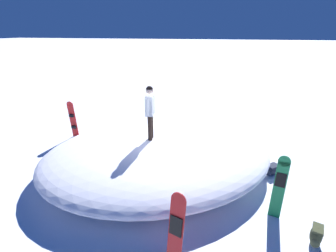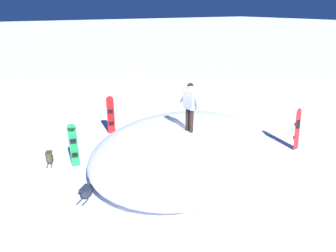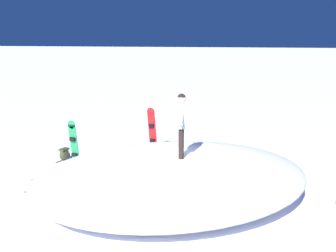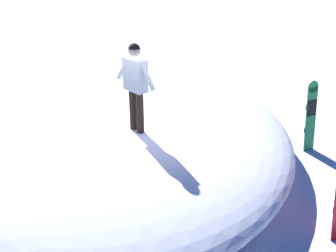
{
  "view_description": "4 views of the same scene",
  "coord_description": "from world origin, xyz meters",
  "px_view_note": "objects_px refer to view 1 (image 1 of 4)",
  "views": [
    {
      "loc": [
        -6.65,
        -1.77,
        4.26
      ],
      "look_at": [
        -0.41,
        -0.26,
        1.67
      ],
      "focal_mm": 25.51,
      "sensor_mm": 36.0,
      "label": 1
    },
    {
      "loc": [
        7.7,
        -5.23,
        5.04
      ],
      "look_at": [
        -0.27,
        -0.34,
        1.3
      ],
      "focal_mm": 32.01,
      "sensor_mm": 36.0,
      "label": 2
    },
    {
      "loc": [
        9.79,
        1.79,
        4.21
      ],
      "look_at": [
        -0.38,
        -0.02,
        1.79
      ],
      "focal_mm": 42.17,
      "sensor_mm": 36.0,
      "label": 3
    },
    {
      "loc": [
        -5.96,
        4.27,
        4.66
      ],
      "look_at": [
        -0.24,
        -0.22,
        1.01
      ],
      "focal_mm": 44.06,
      "sensor_mm": 36.0,
      "label": 4
    }
  ],
  "objects_px": {
    "snowboarder_standing": "(150,108)",
    "snowboard_secondary_upright": "(73,119)",
    "backpack_far": "(316,235)",
    "backpack_near": "(272,170)",
    "snowboard_primary_upright": "(176,234)",
    "snowboard_tertiary_upright": "(279,186)"
  },
  "relations": [
    {
      "from": "snowboarder_standing",
      "to": "backpack_near",
      "type": "bearing_deg",
      "value": -83.33
    },
    {
      "from": "snowboard_primary_upright",
      "to": "snowboard_tertiary_upright",
      "type": "bearing_deg",
      "value": -45.89
    },
    {
      "from": "snowboard_tertiary_upright",
      "to": "backpack_near",
      "type": "xyz_separation_m",
      "value": [
        1.86,
        -0.21,
        -0.66
      ]
    },
    {
      "from": "snowboard_tertiary_upright",
      "to": "backpack_far",
      "type": "xyz_separation_m",
      "value": [
        -0.75,
        -0.69,
        -0.6
      ]
    },
    {
      "from": "snowboard_primary_upright",
      "to": "snowboard_secondary_upright",
      "type": "relative_size",
      "value": 1.07
    },
    {
      "from": "backpack_near",
      "to": "backpack_far",
      "type": "height_order",
      "value": "backpack_far"
    },
    {
      "from": "snowboard_primary_upright",
      "to": "backpack_far",
      "type": "xyz_separation_m",
      "value": [
        1.27,
        -2.78,
        -0.66
      ]
    },
    {
      "from": "snowboard_secondary_upright",
      "to": "backpack_near",
      "type": "height_order",
      "value": "snowboard_secondary_upright"
    },
    {
      "from": "snowboard_primary_upright",
      "to": "snowboarder_standing",
      "type": "bearing_deg",
      "value": 24.08
    },
    {
      "from": "snowboard_secondary_upright",
      "to": "backpack_far",
      "type": "distance_m",
      "value": 8.98
    },
    {
      "from": "snowboarder_standing",
      "to": "backpack_near",
      "type": "xyz_separation_m",
      "value": [
        0.45,
        -3.83,
        -1.88
      ]
    },
    {
      "from": "snowboarder_standing",
      "to": "backpack_far",
      "type": "bearing_deg",
      "value": -116.67
    },
    {
      "from": "snowboarder_standing",
      "to": "snowboard_secondary_upright",
      "type": "relative_size",
      "value": 1.06
    },
    {
      "from": "snowboarder_standing",
      "to": "snowboard_secondary_upright",
      "type": "bearing_deg",
      "value": 68.95
    },
    {
      "from": "snowboard_secondary_upright",
      "to": "backpack_far",
      "type": "height_order",
      "value": "snowboard_secondary_upright"
    },
    {
      "from": "backpack_near",
      "to": "backpack_far",
      "type": "xyz_separation_m",
      "value": [
        -2.61,
        -0.48,
        0.05
      ]
    },
    {
      "from": "snowboard_tertiary_upright",
      "to": "backpack_near",
      "type": "height_order",
      "value": "snowboard_tertiary_upright"
    },
    {
      "from": "snowboard_secondary_upright",
      "to": "snowboarder_standing",
      "type": "bearing_deg",
      "value": -111.05
    },
    {
      "from": "snowboarder_standing",
      "to": "snowboard_tertiary_upright",
      "type": "height_order",
      "value": "snowboarder_standing"
    },
    {
      "from": "snowboarder_standing",
      "to": "snowboard_primary_upright",
      "type": "bearing_deg",
      "value": -155.92
    },
    {
      "from": "snowboard_tertiary_upright",
      "to": "backpack_near",
      "type": "relative_size",
      "value": 2.52
    },
    {
      "from": "snowboard_secondary_upright",
      "to": "snowboard_tertiary_upright",
      "type": "relative_size",
      "value": 1.0
    }
  ]
}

